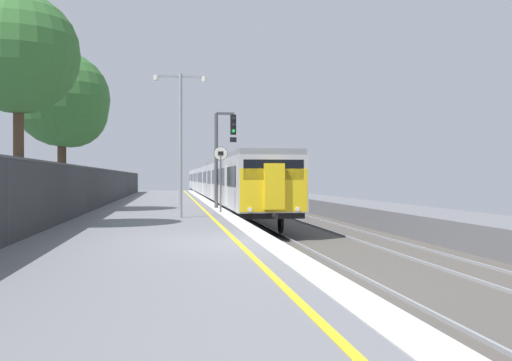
{
  "coord_description": "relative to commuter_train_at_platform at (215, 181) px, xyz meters",
  "views": [
    {
      "loc": [
        -1.88,
        -13.16,
        1.5
      ],
      "look_at": [
        1.79,
        11.19,
        1.39
      ],
      "focal_mm": 39.69,
      "sensor_mm": 36.0,
      "label": 1
    }
  ],
  "objects": [
    {
      "name": "ground",
      "position": [
        0.55,
        -37.91,
        -1.88
      ],
      "size": [
        17.4,
        110.0,
        1.21
      ],
      "color": "slate"
    },
    {
      "name": "commuter_train_at_platform",
      "position": [
        0.0,
        0.0,
        0.0
      ],
      "size": [
        2.83,
        59.22,
        3.81
      ],
      "color": "#B7B7BC",
      "rests_on": "ground"
    },
    {
      "name": "signal_gantry",
      "position": [
        -1.46,
        -22.98,
        1.72
      ],
      "size": [
        1.1,
        0.24,
        4.77
      ],
      "color": "#47474C",
      "rests_on": "ground"
    },
    {
      "name": "speed_limit_sign",
      "position": [
        -1.85,
        -26.64,
        0.55
      ],
      "size": [
        0.59,
        0.08,
        2.86
      ],
      "color": "#59595B",
      "rests_on": "ground"
    },
    {
      "name": "platform_lamp_mid",
      "position": [
        -3.62,
        -29.52,
        1.96
      ],
      "size": [
        2.0,
        0.2,
        5.44
      ],
      "color": "#93999E",
      "rests_on": "ground"
    },
    {
      "name": "platform_back_fence",
      "position": [
        -7.55,
        -37.91,
        -0.23
      ],
      "size": [
        0.07,
        99.0,
        2.0
      ],
      "color": "#282B2D",
      "rests_on": "ground"
    },
    {
      "name": "background_tree_left",
      "position": [
        -8.57,
        -33.41,
        3.85
      ],
      "size": [
        3.6,
        3.6,
        7.02
      ],
      "color": "#473323",
      "rests_on": "ground"
    },
    {
      "name": "background_tree_centre",
      "position": [
        -8.73,
        -24.52,
        3.62
      ],
      "size": [
        4.29,
        4.29,
        7.22
      ],
      "color": "#473323",
      "rests_on": "ground"
    }
  ]
}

